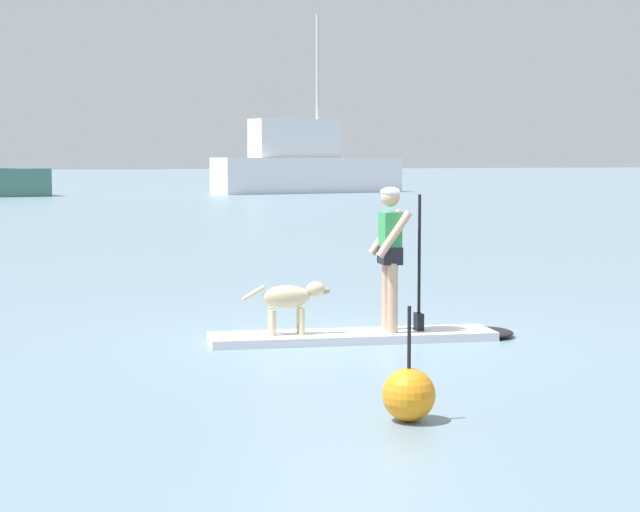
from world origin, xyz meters
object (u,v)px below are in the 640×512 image
object	(u,v)px
person_paddler	(391,249)
dog	(291,299)
marker_buoy	(409,394)
paddleboard	(372,336)
moored_boat_outer	(305,165)

from	to	relation	value
person_paddler	dog	world-z (taller)	person_paddler
dog	marker_buoy	distance (m)	3.97
paddleboard	dog	size ratio (longest dim) A/B	3.62
dog	moored_boat_outer	xyz separation A→B (m)	(20.15, 51.40, 1.17)
paddleboard	moored_boat_outer	xyz separation A→B (m)	(19.21, 51.58, 1.62)
person_paddler	moored_boat_outer	xyz separation A→B (m)	(18.99, 51.62, 0.61)
paddleboard	moored_boat_outer	world-z (taller)	moored_boat_outer
moored_boat_outer	paddleboard	bearing A→B (deg)	-110.43
person_paddler	dog	size ratio (longest dim) A/B	1.66
dog	moored_boat_outer	size ratio (longest dim) A/B	0.08
dog	paddleboard	bearing A→B (deg)	-11.05
paddleboard	dog	distance (m)	1.05
moored_boat_outer	marker_buoy	size ratio (longest dim) A/B	13.05
paddleboard	moored_boat_outer	distance (m)	55.07
dog	moored_boat_outer	world-z (taller)	moored_boat_outer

